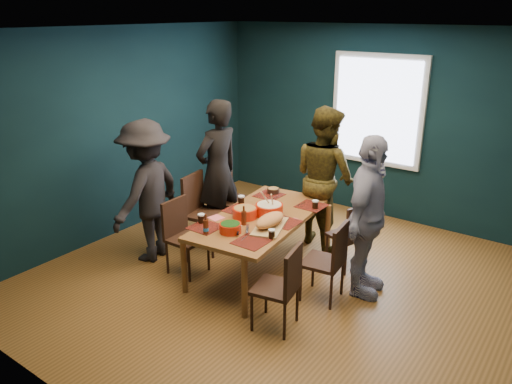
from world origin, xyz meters
TOP-DOWN VIEW (x-y plane):
  - room at (0.00, 0.27)m, footprint 5.01×5.01m
  - dining_table at (-0.27, 0.05)m, footprint 1.12×1.93m
  - chair_left_far at (-1.21, 0.63)m, footprint 0.50×0.50m
  - chair_left_mid at (-1.25, 0.11)m, footprint 0.50×0.50m
  - chair_left_near at (-1.03, -0.45)m, footprint 0.40×0.40m
  - chair_right_far at (0.54, 0.72)m, footprint 0.48×0.48m
  - chair_right_mid at (0.65, -0.02)m, footprint 0.44×0.44m
  - chair_right_near at (0.53, -0.73)m, footprint 0.45×0.45m
  - person_far_left at (-1.25, 0.47)m, footprint 0.52×0.72m
  - person_back at (-0.09, 1.16)m, footprint 1.06×0.96m
  - person_right at (0.87, 0.33)m, footprint 0.58×1.07m
  - person_near_left at (-1.58, -0.44)m, footprint 0.82×1.20m
  - bowl_salad at (-0.40, -0.08)m, footprint 0.28×0.28m
  - bowl_dumpling at (-0.22, 0.13)m, footprint 0.31×0.31m
  - bowl_herbs at (-0.28, -0.49)m, footprint 0.23×0.23m
  - cutting_board at (-0.02, -0.15)m, footprint 0.44×0.71m
  - small_bowl at (-0.58, 0.75)m, footprint 0.16×0.16m
  - beer_bottle_a at (-0.46, -0.67)m, footprint 0.06×0.06m
  - beer_bottle_b at (-0.29, -0.25)m, footprint 0.05×0.05m
  - cola_glass_a at (-0.68, -0.49)m, footprint 0.08×0.08m
  - cola_glass_b at (0.15, -0.36)m, footprint 0.07×0.07m
  - cola_glass_c at (0.11, 0.60)m, footprint 0.07×0.07m
  - cola_glass_d at (-0.67, 0.20)m, footprint 0.08×0.08m
  - napkin_a at (0.11, 0.15)m, footprint 0.16×0.16m
  - napkin_b at (-0.65, -0.29)m, footprint 0.17×0.17m
  - napkin_c at (0.05, -0.61)m, footprint 0.18×0.18m

SIDE VIEW (x-z plane):
  - chair_right_far at x=0.54m, z-range 0.07..0.89m
  - chair_right_near at x=0.53m, z-range 0.07..0.93m
  - chair_left_near at x=-1.03m, z-range 0.07..0.93m
  - chair_right_mid at x=0.65m, z-range 0.07..0.94m
  - chair_left_mid at x=-1.25m, z-range 0.08..1.05m
  - chair_left_far at x=-1.21m, z-range 0.09..1.12m
  - dining_table at x=-0.27m, z-range 0.28..0.98m
  - napkin_c at x=0.05m, z-range 0.70..0.70m
  - napkin_a at x=0.11m, z-range 0.70..0.70m
  - napkin_b at x=-0.65m, z-range 0.70..0.70m
  - small_bowl at x=-0.58m, z-range 0.70..0.77m
  - cola_glass_b at x=0.15m, z-range 0.70..0.80m
  - bowl_herbs at x=-0.28m, z-range 0.70..0.80m
  - cola_glass_c at x=0.11m, z-range 0.70..0.81m
  - cola_glass_a at x=-0.68m, z-range 0.70..0.81m
  - cola_glass_d at x=-0.67m, z-range 0.70..0.81m
  - bowl_salad at x=-0.40m, z-range 0.70..0.82m
  - cutting_board at x=-0.02m, z-range 0.69..0.84m
  - bowl_dumpling at x=-0.22m, z-range 0.62..0.91m
  - beer_bottle_a at x=-0.46m, z-range 0.67..0.88m
  - beer_bottle_b at x=-0.29m, z-range 0.68..0.89m
  - person_near_left at x=-1.58m, z-range 0.00..1.71m
  - person_right at x=0.87m, z-range 0.00..1.74m
  - person_back at x=-0.09m, z-range 0.00..1.79m
  - person_far_left at x=-1.25m, z-range 0.00..1.85m
  - room at x=0.00m, z-range 0.01..2.73m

